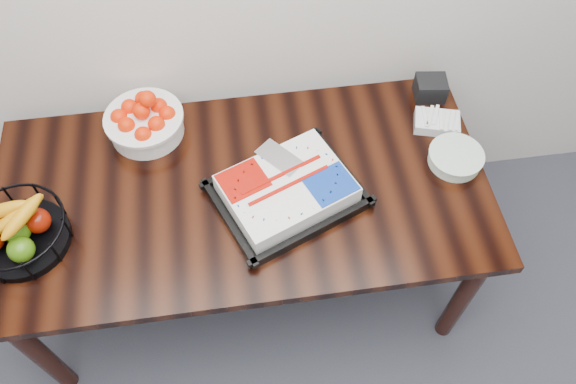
{
  "coord_description": "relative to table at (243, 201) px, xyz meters",
  "views": [
    {
      "loc": [
        0.01,
        0.84,
        2.43
      ],
      "look_at": [
        0.16,
        1.91,
        0.83
      ],
      "focal_mm": 35.0,
      "sensor_mm": 36.0,
      "label": 1
    }
  ],
  "objects": [
    {
      "name": "napkin_box",
      "position": [
        0.8,
        0.35,
        0.13
      ],
      "size": [
        0.13,
        0.12,
        0.09
      ],
      "primitive_type": "cube",
      "rotation": [
        0.0,
        0.0,
        -0.13
      ],
      "color": "black",
      "rests_on": "table"
    },
    {
      "name": "fruit_basket",
      "position": [
        -0.75,
        -0.12,
        0.16
      ],
      "size": [
        0.33,
        0.33,
        0.18
      ],
      "color": "black",
      "rests_on": "table"
    },
    {
      "name": "cake_tray",
      "position": [
        0.16,
        -0.06,
        0.13
      ],
      "size": [
        0.59,
        0.54,
        0.1
      ],
      "color": "black",
      "rests_on": "table"
    },
    {
      "name": "fork_bag",
      "position": [
        0.78,
        0.19,
        0.11
      ],
      "size": [
        0.2,
        0.15,
        0.05
      ],
      "color": "silver",
      "rests_on": "table"
    },
    {
      "name": "plate_stack",
      "position": [
        0.8,
        0.01,
        0.11
      ],
      "size": [
        0.2,
        0.2,
        0.05
      ],
      "color": "white",
      "rests_on": "table"
    },
    {
      "name": "table",
      "position": [
        0.0,
        0.0,
        0.0
      ],
      "size": [
        1.8,
        0.9,
        0.75
      ],
      "color": "black",
      "rests_on": "ground"
    },
    {
      "name": "tangerine_bowl",
      "position": [
        -0.34,
        0.31,
        0.17
      ],
      "size": [
        0.3,
        0.3,
        0.19
      ],
      "color": "white",
      "rests_on": "table"
    }
  ]
}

